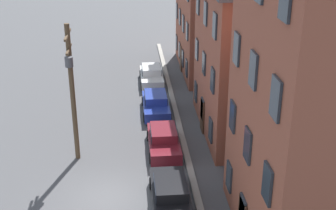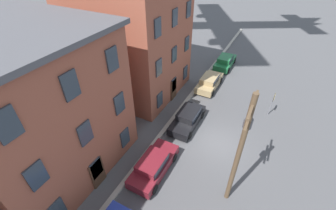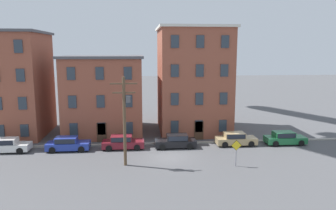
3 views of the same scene
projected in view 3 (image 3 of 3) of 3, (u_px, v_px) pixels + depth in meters
ground_plane at (170, 157)px, 32.13m from camera, size 200.00×200.00×0.00m
kerb_strip at (166, 143)px, 36.54m from camera, size 56.00×0.36×0.16m
apartment_corner at (1, 84)px, 39.66m from camera, size 10.94×9.53×12.59m
apartment_midblock at (105, 94)px, 41.28m from camera, size 9.76×10.12×9.69m
apartment_far at (193, 80)px, 41.88m from camera, size 9.01×9.91×13.20m
car_white at (7, 145)px, 33.59m from camera, size 4.40×1.92×1.43m
car_blue at (68, 143)px, 34.11m from camera, size 4.40×1.92×1.43m
car_maroon at (123, 142)px, 34.73m from camera, size 4.40×1.92×1.43m
car_black at (176, 141)px, 35.11m from camera, size 4.40×1.92×1.43m
car_tan at (235, 138)px, 36.00m from camera, size 4.40×1.92×1.43m
car_green at (285, 138)px, 36.36m from camera, size 4.40×1.92×1.43m
caution_sign at (236, 149)px, 29.31m from camera, size 0.98×0.08×2.44m
utility_pole at (125, 116)px, 29.09m from camera, size 2.40×0.44×8.07m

